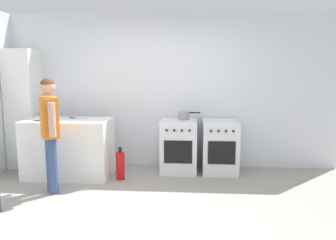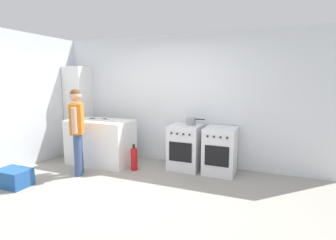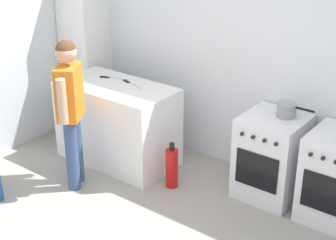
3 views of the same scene
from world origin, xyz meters
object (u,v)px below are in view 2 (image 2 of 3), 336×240
object	(u,v)px
knife_bread	(108,119)
knife_carving	(97,118)
knife_paring	(77,120)
oven_right	(220,150)
person	(77,125)
fire_extinguisher	(134,159)
recycling_crate_lower	(14,178)
larder_cabinet	(79,111)
oven_left	(186,147)
pot	(191,121)

from	to	relation	value
knife_bread	knife_carving	distance (m)	0.30
knife_paring	knife_carving	xyz separation A→B (m)	(0.22, 0.34, -0.00)
oven_right	knife_paring	size ratio (longest dim) A/B	4.03
person	fire_extinguisher	size ratio (longest dim) A/B	3.10
knife_bread	recycling_crate_lower	distance (m)	1.94
knife_carving	larder_cabinet	size ratio (longest dim) A/B	0.16
person	fire_extinguisher	xyz separation A→B (m)	(0.82, 0.57, -0.70)
fire_extinguisher	larder_cabinet	bearing A→B (deg)	161.95
knife_paring	recycling_crate_lower	size ratio (longest dim) A/B	0.41
oven_left	pot	distance (m)	0.51
fire_extinguisher	recycling_crate_lower	xyz separation A→B (m)	(-1.43, -1.41, -0.08)
knife_bread	fire_extinguisher	bearing A→B (deg)	-17.72
knife_bread	knife_carving	world-z (taller)	same
person	knife_paring	bearing A→B (deg)	131.78
knife_paring	fire_extinguisher	xyz separation A→B (m)	(1.24, 0.10, -0.69)
oven_right	knife_bread	bearing A→B (deg)	-173.67
oven_left	recycling_crate_lower	distance (m)	2.99
oven_right	knife_bread	xyz separation A→B (m)	(-2.25, -0.25, 0.48)
person	fire_extinguisher	distance (m)	1.22
person	oven_left	bearing A→B (deg)	31.95
oven_left	larder_cabinet	xyz separation A→B (m)	(-2.65, 0.10, 0.57)
oven_right	knife_paring	bearing A→B (deg)	-168.28
oven_left	recycling_crate_lower	xyz separation A→B (m)	(-2.30, -1.89, -0.29)
oven_right	knife_carving	bearing A→B (deg)	-174.80
knife_paring	person	xyz separation A→B (m)	(0.42, -0.47, 0.01)
oven_right	fire_extinguisher	world-z (taller)	oven_right
pot	fire_extinguisher	bearing A→B (deg)	-149.81
oven_right	recycling_crate_lower	bearing A→B (deg)	-147.56
oven_right	fire_extinguisher	bearing A→B (deg)	-162.75
knife_bread	knife_paring	world-z (taller)	same
oven_left	knife_bread	size ratio (longest dim) A/B	2.46
pot	recycling_crate_lower	size ratio (longest dim) A/B	0.70
larder_cabinet	person	bearing A→B (deg)	-50.13
oven_right	fire_extinguisher	distance (m)	1.63
recycling_crate_lower	larder_cabinet	distance (m)	2.19
pot	knife_bread	distance (m)	1.69
knife_paring	fire_extinguisher	world-z (taller)	knife_paring
knife_carving	person	size ratio (longest dim) A/B	0.21
oven_left	knife_carving	size ratio (longest dim) A/B	2.65
knife_paring	knife_carving	distance (m)	0.41
oven_right	knife_paring	distance (m)	2.88
knife_paring	larder_cabinet	xyz separation A→B (m)	(-0.54, 0.68, 0.09)
oven_left	knife_paring	bearing A→B (deg)	-164.72
oven_left	knife_paring	size ratio (longest dim) A/B	4.03
knife_carving	recycling_crate_lower	bearing A→B (deg)	-103.96
oven_right	oven_left	bearing A→B (deg)	180.00
person	recycling_crate_lower	size ratio (longest dim) A/B	2.98
recycling_crate_lower	larder_cabinet	bearing A→B (deg)	100.08
oven_right	knife_carving	size ratio (longest dim) A/B	2.65
knife_carving	person	distance (m)	0.84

